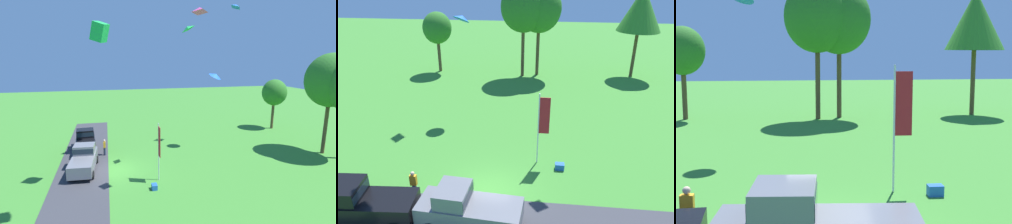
% 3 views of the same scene
% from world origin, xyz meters
% --- Properties ---
extents(ground_plane, '(120.00, 120.00, 0.00)m').
position_xyz_m(ground_plane, '(0.00, 0.00, 0.00)').
color(ground_plane, '#3D842D').
extents(pavement_strip, '(36.00, 4.40, 0.06)m').
position_xyz_m(pavement_strip, '(0.00, -2.86, 0.03)').
color(pavement_strip, '#38383D').
rests_on(pavement_strip, ground).
extents(car_pickup_near_entrance, '(5.12, 2.33, 2.14)m').
position_xyz_m(car_pickup_near_entrance, '(-5.89, -2.94, 1.11)').
color(car_pickup_near_entrance, black).
rests_on(car_pickup_near_entrance, ground).
extents(car_pickup_mid_row, '(5.12, 2.33, 2.14)m').
position_xyz_m(car_pickup_mid_row, '(-0.67, -2.72, 1.11)').
color(car_pickup_mid_row, slate).
rests_on(car_pickup_mid_row, ground).
extents(person_beside_suv, '(0.36, 0.24, 1.71)m').
position_xyz_m(person_beside_suv, '(-3.95, -0.98, 0.88)').
color(person_beside_suv, '#2D334C').
rests_on(person_beside_suv, ground).
extents(tree_right_of_center, '(3.26, 3.26, 6.88)m').
position_xyz_m(tree_right_of_center, '(-9.41, 21.91, 5.05)').
color(tree_right_of_center, brown).
rests_on(tree_right_of_center, ground).
extents(tree_lone_near, '(4.87, 4.87, 10.27)m').
position_xyz_m(tree_lone_near, '(0.46, 21.17, 7.57)').
color(tree_lone_near, brown).
rests_on(tree_lone_near, ground).
extents(flag_banner, '(0.71, 0.08, 4.78)m').
position_xyz_m(flag_banner, '(2.83, 3.31, 3.03)').
color(flag_banner, silver).
rests_on(flag_banner, ground).
extents(cooler_box, '(0.56, 0.40, 0.40)m').
position_xyz_m(cooler_box, '(4.04, 2.69, 0.20)').
color(cooler_box, blue).
rests_on(cooler_box, ground).
extents(kite_delta_topmost, '(1.92, 1.92, 0.90)m').
position_xyz_m(kite_delta_topmost, '(-3.68, 10.66, 7.97)').
color(kite_delta_topmost, blue).
extents(kite_diamond_low_drifter, '(1.14, 1.16, 0.65)m').
position_xyz_m(kite_diamond_low_drifter, '(0.18, 6.29, 12.20)').
color(kite_diamond_low_drifter, green).
extents(kite_diamond_trailing_tail, '(1.05, 1.22, 0.56)m').
position_xyz_m(kite_diamond_trailing_tail, '(-4.89, 13.25, 15.11)').
color(kite_diamond_trailing_tail, blue).
extents(kite_box_high_right, '(1.46, 1.46, 1.57)m').
position_xyz_m(kite_box_high_right, '(2.55, -0.78, 11.54)').
color(kite_box_high_right, green).
extents(kite_diamond_over_trees, '(0.96, 0.88, 0.48)m').
position_xyz_m(kite_diamond_over_trees, '(5.15, 5.59, 12.80)').
color(kite_diamond_over_trees, '#EA4C9E').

